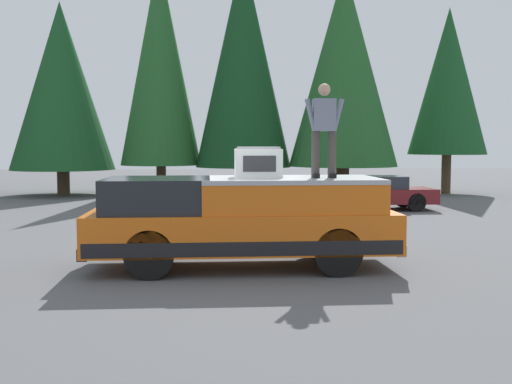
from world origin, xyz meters
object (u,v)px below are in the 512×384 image
object	(u,v)px
compressor_unit	(258,162)
parked_car_silver	(207,194)
person_on_truck_bed	(324,128)
pickup_truck	(242,220)
parked_car_maroon	(374,193)

from	to	relation	value
compressor_unit	parked_car_silver	world-z (taller)	compressor_unit
compressor_unit	person_on_truck_bed	xyz separation A→B (m)	(-0.24, -1.17, 0.62)
pickup_truck	person_on_truck_bed	world-z (taller)	person_on_truck_bed
person_on_truck_bed	parked_car_silver	bearing A→B (deg)	12.13
pickup_truck	person_on_truck_bed	distance (m)	2.23
pickup_truck	parked_car_maroon	size ratio (longest dim) A/B	1.35
compressor_unit	parked_car_maroon	size ratio (longest dim) A/B	0.20
pickup_truck	person_on_truck_bed	size ratio (longest dim) A/B	3.28
compressor_unit	pickup_truck	bearing A→B (deg)	107.47
pickup_truck	parked_car_silver	bearing A→B (deg)	3.83
pickup_truck	parked_car_silver	xyz separation A→B (m)	(9.73, 0.65, -0.29)
compressor_unit	parked_car_maroon	distance (m)	10.87
parked_car_silver	parked_car_maroon	bearing A→B (deg)	-89.66
person_on_truck_bed	pickup_truck	bearing A→B (deg)	84.49
parked_car_maroon	parked_car_silver	size ratio (longest dim) A/B	1.00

